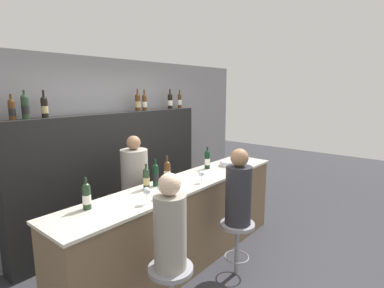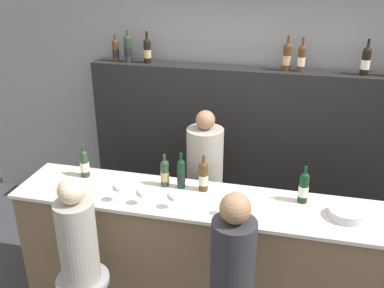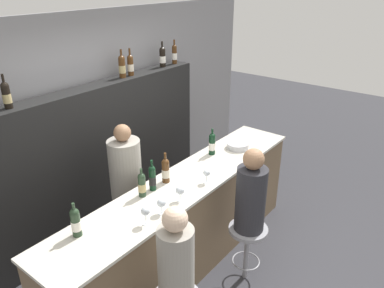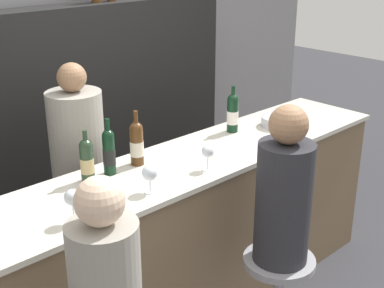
{
  "view_description": "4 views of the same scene",
  "coord_description": "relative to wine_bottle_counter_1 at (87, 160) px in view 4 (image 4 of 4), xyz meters",
  "views": [
    {
      "loc": [
        -2.59,
        -1.98,
        2.16
      ],
      "look_at": [
        0.14,
        0.27,
        1.5
      ],
      "focal_mm": 28.0,
      "sensor_mm": 36.0,
      "label": 1
    },
    {
      "loc": [
        0.5,
        -2.59,
        2.84
      ],
      "look_at": [
        -0.2,
        0.35,
        1.51
      ],
      "focal_mm": 40.0,
      "sensor_mm": 36.0,
      "label": 2
    },
    {
      "loc": [
        -2.52,
        -1.76,
        2.96
      ],
      "look_at": [
        0.15,
        0.32,
        1.41
      ],
      "focal_mm": 35.0,
      "sensor_mm": 36.0,
      "label": 3
    },
    {
      "loc": [
        -1.83,
        -1.81,
        2.28
      ],
      "look_at": [
        0.12,
        0.24,
        1.17
      ],
      "focal_mm": 50.0,
      "sensor_mm": 36.0,
      "label": 4
    }
  ],
  "objects": [
    {
      "name": "wall_back",
      "position": [
        0.46,
        1.38,
        0.12
      ],
      "size": [
        6.4,
        0.05,
        2.6
      ],
      "color": "gray",
      "rests_on": "ground_plane"
    },
    {
      "name": "bar_counter",
      "position": [
        0.46,
        -0.15,
        -0.65
      ],
      "size": [
        3.31,
        0.61,
        1.06
      ],
      "color": "brown",
      "rests_on": "ground_plane"
    },
    {
      "name": "back_bar_cabinet",
      "position": [
        0.46,
        1.16,
        -0.27
      ],
      "size": [
        3.11,
        0.28,
        1.82
      ],
      "color": "black",
      "rests_on": "ground_plane"
    },
    {
      "name": "wine_bottle_counter_1",
      "position": [
        0.0,
        0.0,
        0.0
      ],
      "size": [
        0.07,
        0.07,
        0.29
      ],
      "color": "#233823",
      "rests_on": "bar_counter"
    },
    {
      "name": "wine_bottle_counter_2",
      "position": [
        0.14,
        0.0,
        0.01
      ],
      "size": [
        0.07,
        0.07,
        0.32
      ],
      "color": "black",
      "rests_on": "bar_counter"
    },
    {
      "name": "wine_bottle_counter_3",
      "position": [
        0.33,
        0.0,
        0.01
      ],
      "size": [
        0.08,
        0.08,
        0.32
      ],
      "color": "#4C2D14",
      "rests_on": "bar_counter"
    },
    {
      "name": "wine_bottle_counter_4",
      "position": [
        1.13,
        0.0,
        0.01
      ],
      "size": [
        0.08,
        0.08,
        0.31
      ],
      "color": "black",
      "rests_on": "bar_counter"
    },
    {
      "name": "wine_glass_0",
      "position": [
        -0.29,
        -0.33,
        -0.0
      ],
      "size": [
        0.08,
        0.08,
        0.16
      ],
      "color": "silver",
      "rests_on": "bar_counter"
    },
    {
      "name": "wine_glass_1",
      "position": [
        -0.1,
        -0.33,
        -0.02
      ],
      "size": [
        0.08,
        0.08,
        0.14
      ],
      "color": "silver",
      "rests_on": "bar_counter"
    },
    {
      "name": "wine_glass_2",
      "position": [
        0.16,
        -0.33,
        -0.02
      ],
      "size": [
        0.08,
        0.08,
        0.15
      ],
      "color": "silver",
      "rests_on": "bar_counter"
    },
    {
      "name": "wine_glass_3",
      "position": [
        0.57,
        -0.33,
        -0.02
      ],
      "size": [
        0.08,
        0.08,
        0.14
      ],
      "color": "silver",
      "rests_on": "bar_counter"
    },
    {
      "name": "metal_bowl",
      "position": [
        1.44,
        -0.15,
        -0.09
      ],
      "size": [
        0.26,
        0.26,
        0.07
      ],
      "color": "#B7B7BC",
      "rests_on": "bar_counter"
    },
    {
      "name": "guest_seated_left",
      "position": [
        -0.43,
        -0.77,
        -0.17
      ],
      "size": [
        0.28,
        0.28,
        0.84
      ],
      "color": "gray",
      "rests_on": "bar_stool_left"
    },
    {
      "name": "bar_stool_right",
      "position": [
        0.69,
        -0.77,
        -0.68
      ],
      "size": [
        0.4,
        0.4,
        0.63
      ],
      "color": "gray",
      "rests_on": "ground_plane"
    },
    {
      "name": "guest_seated_right",
      "position": [
        0.69,
        -0.77,
        -0.16
      ],
      "size": [
        0.3,
        0.3,
        0.87
      ],
      "color": "#28282D",
      "rests_on": "bar_stool_right"
    },
    {
      "name": "bartender",
      "position": [
        0.24,
        0.49,
        -0.45
      ],
      "size": [
        0.34,
        0.34,
        1.58
      ],
      "color": "gray",
      "rests_on": "ground_plane"
    }
  ]
}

